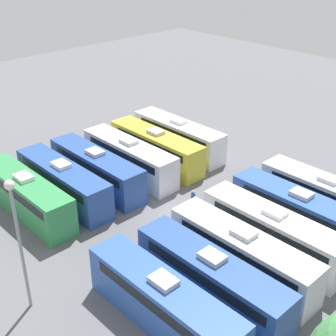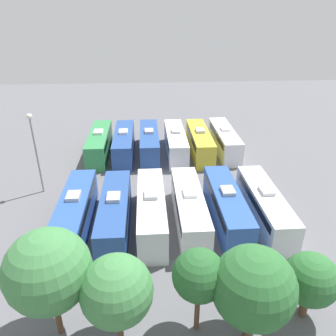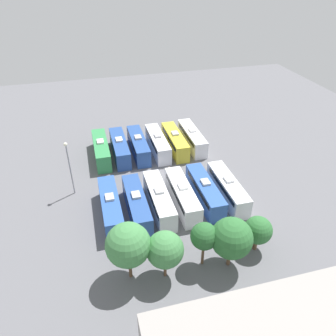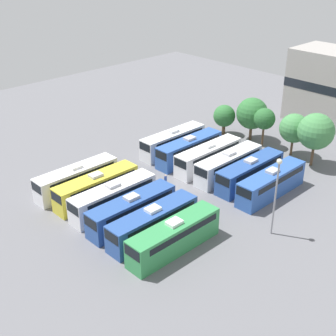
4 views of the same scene
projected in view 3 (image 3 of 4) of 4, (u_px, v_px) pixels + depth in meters
ground_plane at (158, 176)px, 56.74m from camera, size 113.85×113.85×0.00m
bus_0 at (192, 138)px, 64.73m from camera, size 2.60×11.39×3.62m
bus_1 at (175, 141)px, 63.55m from camera, size 2.60×11.39×3.62m
bus_2 at (158, 143)px, 62.84m from camera, size 2.60×11.39×3.62m
bus_3 at (138, 145)px, 62.23m from camera, size 2.60×11.39×3.62m
bus_4 at (120, 147)px, 61.44m from camera, size 2.60×11.39×3.62m
bus_5 at (101, 149)px, 60.82m from camera, size 2.60×11.39×3.62m
bus_6 at (228, 188)px, 50.68m from camera, size 2.60×11.39×3.62m
bus_7 at (205, 191)px, 50.08m from camera, size 2.60×11.39×3.62m
bus_8 at (182, 195)px, 49.21m from camera, size 2.60×11.39×3.62m
bus_9 at (159, 199)px, 48.37m from camera, size 2.60×11.39×3.62m
bus_10 at (137, 204)px, 47.43m from camera, size 2.60×11.39×3.62m
bus_11 at (111, 206)px, 47.01m from camera, size 2.60×11.39×3.62m
worker_person at (169, 171)px, 56.47m from camera, size 0.36×0.36×1.71m
light_pole at (69, 161)px, 49.30m from camera, size 0.60×0.60×9.20m
tree_0 at (258, 230)px, 40.89m from camera, size 3.60×3.60×5.06m
tree_1 at (232, 238)px, 38.08m from camera, size 5.00×5.00×6.95m
tree_2 at (204, 236)px, 38.12m from camera, size 3.30×3.30×6.28m
tree_3 at (165, 250)px, 36.74m from camera, size 4.33×4.33×6.50m
tree_4 at (128, 245)px, 36.12m from camera, size 5.14×5.14×7.82m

